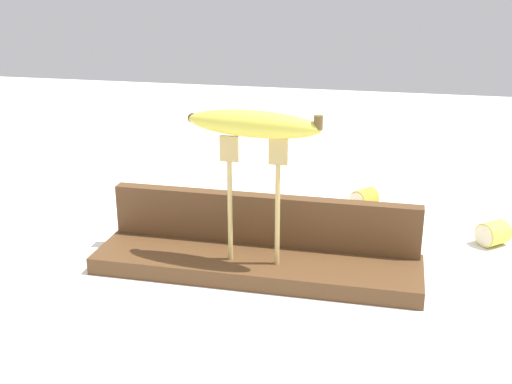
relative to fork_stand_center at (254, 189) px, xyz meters
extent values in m
plane|color=silver|center=(0.00, 0.02, -0.13)|extent=(3.00, 3.00, 0.00)
cube|color=brown|center=(0.00, 0.02, -0.12)|extent=(0.48, 0.12, 0.03)
cube|color=brown|center=(0.00, 0.07, -0.07)|extent=(0.47, 0.02, 0.08)
cylinder|color=tan|center=(-0.03, 0.00, -0.04)|extent=(0.01, 0.01, 0.15)
cube|color=tan|center=(-0.03, 0.00, 0.06)|extent=(0.03, 0.01, 0.04)
cylinder|color=tan|center=(0.03, 0.00, -0.04)|extent=(0.01, 0.01, 0.15)
cube|color=tan|center=(0.03, 0.00, 0.06)|extent=(0.03, 0.01, 0.04)
ellipsoid|color=#DBD147|center=(0.00, 0.00, 0.09)|extent=(0.19, 0.06, 0.04)
cylinder|color=brown|center=(0.09, -0.01, 0.10)|extent=(0.01, 0.01, 0.02)
sphere|color=#3F2D19|center=(-0.09, 0.01, 0.09)|extent=(0.01, 0.01, 0.01)
cylinder|color=gold|center=(0.14, 0.32, -0.12)|extent=(0.05, 0.06, 0.04)
cylinder|color=beige|center=(0.12, 0.30, -0.12)|extent=(0.03, 0.02, 0.03)
cylinder|color=#DBD147|center=(0.35, 0.20, -0.12)|extent=(0.06, 0.06, 0.04)
cylinder|color=beige|center=(0.33, 0.18, -0.12)|extent=(0.03, 0.03, 0.03)
camera|label=1|loc=(0.19, -0.81, 0.29)|focal=44.82mm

